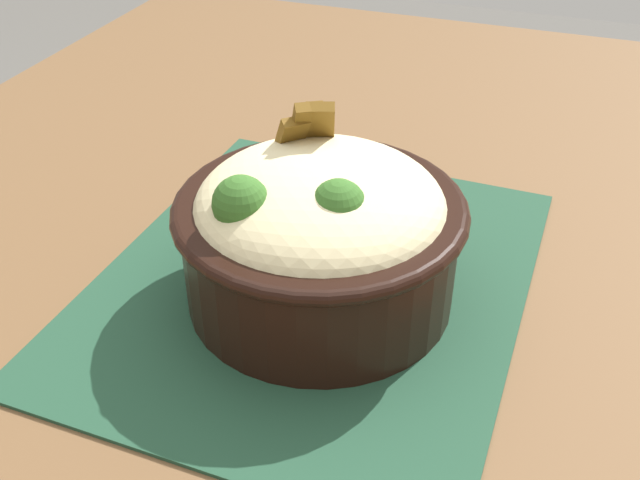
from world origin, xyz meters
TOP-DOWN VIEW (x-y plane):
  - table at (0.00, 0.00)m, footprint 1.21×0.97m
  - placemat at (-0.04, 0.00)m, footprint 0.39×0.32m
  - bowl at (-0.05, -0.01)m, footprint 0.21×0.21m
  - fork at (0.03, -0.03)m, footprint 0.03×0.12m

SIDE VIEW (x-z plane):
  - table at x=0.00m, z-range 0.30..1.03m
  - placemat at x=-0.04m, z-range 0.73..0.73m
  - fork at x=0.03m, z-range 0.73..0.74m
  - bowl at x=-0.05m, z-range 0.72..0.86m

